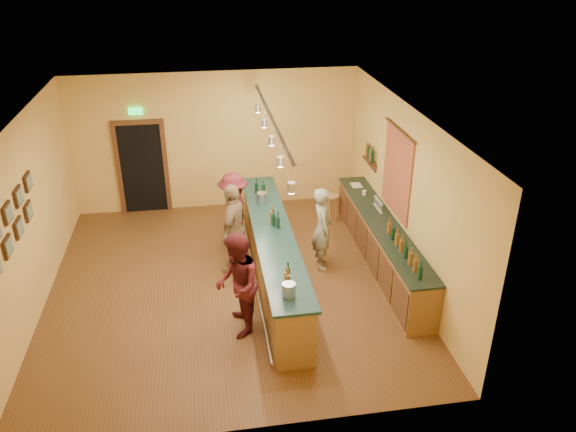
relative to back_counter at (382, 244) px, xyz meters
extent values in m
plane|color=brown|center=(-2.97, -0.18, -0.49)|extent=(7.00, 7.00, 0.00)
cube|color=silver|center=(-2.97, -0.18, 2.71)|extent=(6.50, 7.00, 0.02)
cube|color=gold|center=(-2.97, 3.32, 1.11)|extent=(6.50, 0.02, 3.20)
cube|color=gold|center=(-2.97, -3.68, 1.11)|extent=(6.50, 0.02, 3.20)
cube|color=gold|center=(-6.22, -0.18, 1.11)|extent=(0.02, 7.00, 3.20)
cube|color=gold|center=(0.28, -0.18, 1.11)|extent=(0.02, 7.00, 3.20)
cube|color=black|center=(-4.67, 3.30, 0.56)|extent=(0.95, 0.06, 2.10)
cube|color=#4E3017|center=(-5.19, 3.28, 0.56)|extent=(0.10, 0.08, 2.10)
cube|color=#4E3017|center=(-4.14, 3.28, 0.56)|extent=(0.10, 0.08, 2.10)
cube|color=#4E3017|center=(-4.67, 3.28, 1.66)|extent=(1.15, 0.08, 0.10)
cube|color=#19E54C|center=(-4.67, 3.27, 1.91)|extent=(0.30, 0.04, 0.15)
cube|color=maroon|center=(0.26, 0.22, 1.36)|extent=(0.03, 1.40, 1.60)
cube|color=#4E3017|center=(0.19, 1.72, 1.06)|extent=(0.16, 0.55, 0.03)
cube|color=#4E3017|center=(0.26, 1.72, 0.96)|extent=(0.03, 0.55, 0.18)
cube|color=brown|center=(0.00, 0.02, -0.04)|extent=(0.55, 4.50, 0.90)
cube|color=black|center=(0.00, 0.02, 0.43)|extent=(0.60, 4.55, 0.04)
cylinder|color=silver|center=(0.00, 1.32, 0.50)|extent=(0.09, 0.09, 0.09)
cube|color=silver|center=(-0.03, 1.82, 0.46)|extent=(0.22, 0.30, 0.01)
cube|color=brown|center=(-2.14, -0.18, 0.01)|extent=(0.60, 5.00, 1.00)
cube|color=#17322E|center=(-2.14, -0.18, 0.54)|extent=(0.70, 5.10, 0.05)
cylinder|color=silver|center=(-2.50, -0.18, -0.34)|extent=(0.05, 5.00, 0.05)
cylinder|color=silver|center=(-2.19, -2.28, 0.67)|extent=(0.20, 0.20, 0.22)
cylinder|color=silver|center=(-2.19, 1.02, 0.67)|extent=(0.20, 0.20, 0.22)
cube|color=silver|center=(-2.14, -0.18, 2.65)|extent=(0.06, 4.60, 0.05)
cylinder|color=silver|center=(-2.14, -2.18, 2.46)|extent=(0.01, 0.01, 0.35)
cylinder|color=#A5A5AD|center=(-2.14, -2.18, 2.26)|extent=(0.11, 0.11, 0.14)
cylinder|color=#FFEABF|center=(-2.14, -2.18, 2.18)|extent=(0.08, 0.08, 0.02)
cylinder|color=silver|center=(-2.14, -1.18, 2.46)|extent=(0.01, 0.01, 0.35)
cylinder|color=#A5A5AD|center=(-2.14, -1.18, 2.26)|extent=(0.11, 0.11, 0.14)
cylinder|color=#FFEABF|center=(-2.14, -1.18, 2.18)|extent=(0.08, 0.08, 0.02)
cylinder|color=silver|center=(-2.14, -0.18, 2.46)|extent=(0.01, 0.01, 0.35)
cylinder|color=#A5A5AD|center=(-2.14, -0.18, 2.26)|extent=(0.11, 0.11, 0.14)
cylinder|color=#FFEABF|center=(-2.14, -0.18, 2.18)|extent=(0.08, 0.08, 0.02)
cylinder|color=silver|center=(-2.14, 0.82, 2.46)|extent=(0.01, 0.01, 0.35)
cylinder|color=#A5A5AD|center=(-2.14, 0.82, 2.26)|extent=(0.11, 0.11, 0.14)
cylinder|color=#FFEABF|center=(-2.14, 0.82, 2.18)|extent=(0.08, 0.08, 0.02)
cylinder|color=silver|center=(-2.14, 1.82, 2.46)|extent=(0.01, 0.01, 0.35)
cylinder|color=#A5A5AD|center=(-2.14, 1.82, 2.26)|extent=(0.11, 0.11, 0.14)
cylinder|color=#FFEABF|center=(-2.14, 1.82, 2.18)|extent=(0.08, 0.08, 0.02)
imported|color=gray|center=(-1.14, 0.17, 0.34)|extent=(0.43, 0.62, 1.65)
imported|color=#59191E|center=(-2.90, -1.59, 0.39)|extent=(0.67, 0.86, 1.75)
imported|color=#997A51|center=(-2.81, 0.31, 0.41)|extent=(0.82, 1.14, 1.79)
imported|color=#59191E|center=(-2.75, 1.19, 0.33)|extent=(0.64, 1.07, 1.64)
cylinder|color=#AB8A4D|center=(-0.52, 2.02, 0.14)|extent=(0.31, 0.31, 0.04)
cylinder|color=#AB8A4D|center=(-0.40, 2.02, -0.18)|extent=(0.04, 0.04, 0.61)
cylinder|color=#AB8A4D|center=(-0.58, 2.12, -0.18)|extent=(0.04, 0.04, 0.61)
cylinder|color=#AB8A4D|center=(-0.58, 1.92, -0.18)|extent=(0.04, 0.04, 0.61)
camera|label=1|loc=(-3.31, -9.04, 5.27)|focal=35.00mm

